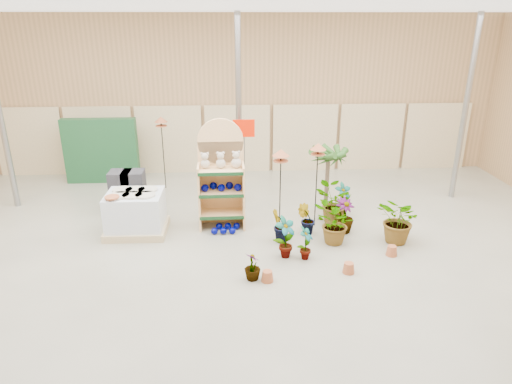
% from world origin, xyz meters
% --- Properties ---
extents(room, '(15.20, 12.10, 4.70)m').
position_xyz_m(room, '(0.00, 0.91, 2.21)').
color(room, gray).
rests_on(room, ground).
extents(display_shelf, '(1.00, 0.64, 2.38)m').
position_xyz_m(display_shelf, '(-0.42, 2.18, 1.09)').
color(display_shelf, '#E1B075').
rests_on(display_shelf, ground).
extents(teddy_bears, '(0.87, 0.22, 0.36)m').
position_xyz_m(teddy_bears, '(-0.40, 2.06, 1.50)').
color(teddy_bears, '#C1B29E').
rests_on(teddy_bears, display_shelf).
extents(gazing_balls_shelf, '(0.87, 0.30, 0.17)m').
position_xyz_m(gazing_balls_shelf, '(-0.42, 2.03, 0.93)').
color(gazing_balls_shelf, '#000366').
rests_on(gazing_balls_shelf, display_shelf).
extents(gazing_balls_floor, '(0.63, 0.39, 0.15)m').
position_xyz_m(gazing_balls_floor, '(-0.35, 1.74, 0.07)').
color(gazing_balls_floor, '#000366').
rests_on(gazing_balls_floor, ground).
extents(pallet_stack, '(1.28, 1.07, 0.94)m').
position_xyz_m(pallet_stack, '(-2.26, 1.82, 0.46)').
color(pallet_stack, tan).
rests_on(pallet_stack, ground).
extents(charcoal_planters, '(0.80, 0.50, 1.00)m').
position_xyz_m(charcoal_planters, '(-2.66, 3.02, 0.50)').
color(charcoal_planters, '#242428').
rests_on(charcoal_planters, ground).
extents(trellis_stock, '(2.00, 0.30, 1.80)m').
position_xyz_m(trellis_stock, '(-3.80, 5.20, 0.90)').
color(trellis_stock, '#184825').
rests_on(trellis_stock, ground).
extents(offer_sign, '(0.50, 0.08, 2.20)m').
position_xyz_m(offer_sign, '(0.10, 2.98, 1.57)').
color(offer_sign, gray).
rests_on(offer_sign, ground).
extents(bird_table_front, '(0.34, 0.34, 1.93)m').
position_xyz_m(bird_table_front, '(0.79, 1.39, 1.80)').
color(bird_table_front, black).
rests_on(bird_table_front, ground).
extents(bird_table_right, '(0.34, 0.34, 1.90)m').
position_xyz_m(bird_table_right, '(1.63, 1.95, 1.76)').
color(bird_table_right, black).
rests_on(bird_table_right, ground).
extents(bird_table_back, '(0.34, 0.34, 1.97)m').
position_xyz_m(bird_table_back, '(-2.00, 4.55, 1.83)').
color(bird_table_back, black).
rests_on(bird_table_back, ground).
extents(palm, '(0.70, 0.70, 1.68)m').
position_xyz_m(palm, '(2.04, 2.72, 1.43)').
color(palm, brown).
rests_on(palm, ground).
extents(potted_plant_0, '(0.54, 0.50, 0.84)m').
position_xyz_m(potted_plant_0, '(0.81, 0.54, 0.42)').
color(potted_plant_0, '#254E19').
rests_on(potted_plant_0, ground).
extents(potted_plant_1, '(0.52, 0.52, 0.74)m').
position_xyz_m(potted_plant_1, '(0.78, 1.17, 0.37)').
color(potted_plant_1, '#254E19').
rests_on(potted_plant_1, ground).
extents(potted_plant_2, '(1.04, 1.03, 0.88)m').
position_xyz_m(potted_plant_2, '(1.87, 1.05, 0.44)').
color(potted_plant_2, '#254E19').
rests_on(potted_plant_2, ground).
extents(potted_plant_3, '(0.56, 0.56, 0.76)m').
position_xyz_m(potted_plant_3, '(2.19, 1.59, 0.38)').
color(potted_plant_3, '#254E19').
rests_on(potted_plant_3, ground).
extents(potted_plant_4, '(0.48, 0.39, 0.78)m').
position_xyz_m(potted_plant_4, '(2.39, 2.51, 0.39)').
color(potted_plant_4, '#254E19').
rests_on(potted_plant_4, ground).
extents(potted_plant_5, '(0.39, 0.32, 0.67)m').
position_xyz_m(potted_plant_5, '(1.37, 1.54, 0.34)').
color(potted_plant_5, '#254E19').
rests_on(potted_plant_5, ground).
extents(potted_plant_6, '(1.01, 0.95, 0.90)m').
position_xyz_m(potted_plant_6, '(2.04, 2.10, 0.45)').
color(potted_plant_6, '#254E19').
rests_on(potted_plant_6, ground).
extents(potted_plant_7, '(0.41, 0.41, 0.52)m').
position_xyz_m(potted_plant_7, '(0.14, -0.22, 0.26)').
color(potted_plant_7, '#254E19').
rests_on(potted_plant_7, ground).
extents(potted_plant_8, '(0.40, 0.44, 0.69)m').
position_xyz_m(potted_plant_8, '(1.19, 0.44, 0.35)').
color(potted_plant_8, '#254E19').
rests_on(potted_plant_8, ground).
extents(potted_plant_10, '(1.09, 1.14, 0.99)m').
position_xyz_m(potted_plant_10, '(3.21, 1.03, 0.49)').
color(potted_plant_10, '#254E19').
rests_on(potted_plant_10, ground).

